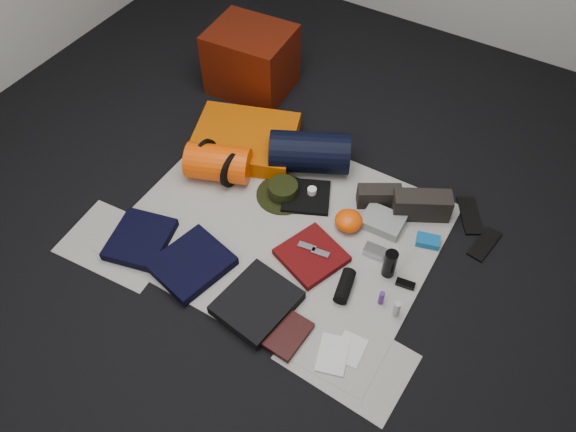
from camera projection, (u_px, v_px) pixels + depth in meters
The scene contains 37 objects.
floor at pixel (283, 229), 3.09m from camera, with size 4.50×4.50×0.02m, color black.
newspaper_mat at pixel (283, 227), 3.08m from camera, with size 1.60×1.30×0.01m, color beige.
newspaper_sheet_front_left at pixel (118, 244), 3.00m from camera, with size 0.58×0.40×0.00m, color beige.
newspaper_sheet_front_right at pixel (347, 357), 2.60m from camera, with size 0.58×0.40×0.00m, color beige.
red_cabinet at pixel (251, 60), 3.68m from camera, with size 0.51×0.43×0.43m, color #521306.
sleeping_pad at pixel (245, 140), 3.43m from camera, with size 0.61×0.50×0.11m, color #CE5602.
stuff_sack at pixel (218, 163), 3.23m from camera, with size 0.21×0.21×0.36m, color #F44704.
sack_strap_left at pixel (204, 157), 3.26m from camera, with size 0.22×0.22×0.03m, color black.
sack_strap_right at pixel (233, 169), 3.20m from camera, with size 0.22×0.22×0.03m, color black.
navy_duffel at pixel (310, 152), 3.27m from camera, with size 0.24×0.24×0.46m, color black.
boonie_brim at pixel (283, 194), 3.22m from camera, with size 0.31×0.31×0.01m, color black.
boonie_crown at pixel (283, 189), 3.18m from camera, with size 0.17×0.17×0.07m, color black.
hiking_boot_left at pixel (379, 196), 3.13m from camera, with size 0.24×0.09×0.12m, color black.
hiking_boot_right at pixel (422, 205), 3.07m from camera, with size 0.31×0.12×0.16m, color black.
flip_flop_left at pixel (470, 216), 3.12m from camera, with size 0.10×0.27×0.01m, color black.
flip_flop_right at pixel (484, 244), 3.00m from camera, with size 0.09×0.24×0.01m, color black.
trousers_navy_a at pixel (140, 239), 2.99m from camera, with size 0.29×0.34×0.05m, color black.
trousers_navy_b at pixel (192, 264), 2.89m from camera, with size 0.32×0.36×0.06m, color black.
trousers_charcoal at pixel (257, 303), 2.74m from camera, with size 0.32×0.37×0.06m, color black.
black_tshirt at pixel (306, 196), 3.19m from camera, with size 0.27×0.25×0.03m, color black.
red_shirt at pixel (312, 255), 2.93m from camera, with size 0.30×0.30×0.04m, color #58090A.
orange_stuff_sack at pixel (349, 221), 3.04m from camera, with size 0.15×0.15×0.10m, color #F44704.
first_aid_pouch at pixel (383, 221), 3.06m from camera, with size 0.22×0.17×0.06m, color gray.
water_bottle at pixel (390, 264), 2.82m from camera, with size 0.07×0.07×0.17m, color black.
speaker at pixel (345, 286), 2.79m from camera, with size 0.07×0.07×0.18m, color black.
compact_camera at pixel (374, 251), 2.94m from camera, with size 0.11×0.07×0.04m, color #B1B0B5.
cyan_case at pixel (428, 241), 2.99m from camera, with size 0.12×0.08×0.04m, color #105A9A.
toiletry_purple at pixel (381, 298), 2.74m from camera, with size 0.03×0.03×0.08m, color #49267A.
toiletry_clear at pixel (397, 309), 2.70m from camera, with size 0.03×0.03×0.10m, color #A6ABA6.
paperback_book at pixel (288, 335), 2.65m from camera, with size 0.15×0.23×0.03m, color black.
map_booklet at pixel (333, 354), 2.60m from camera, with size 0.13×0.20×0.01m, color silver.
map_printout at pixel (350, 349), 2.62m from camera, with size 0.12×0.16×0.01m, color silver.
sunglasses at pixel (405, 284), 2.83m from camera, with size 0.10×0.04×0.02m, color black.
key_cluster at pixel (120, 254), 2.95m from camera, with size 0.08×0.08×0.01m, color #B1B0B5.
tape_roll at pixel (312, 191), 3.18m from camera, with size 0.05×0.05×0.04m, color white.
energy_bar_a at pixel (307, 247), 2.93m from camera, with size 0.10×0.04×0.01m, color #B1B0B5.
energy_bar_b at pixel (320, 253), 2.91m from camera, with size 0.10×0.04×0.01m, color #B1B0B5.
Camera 1 is at (0.99, -1.60, 2.43)m, focal length 35.00 mm.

